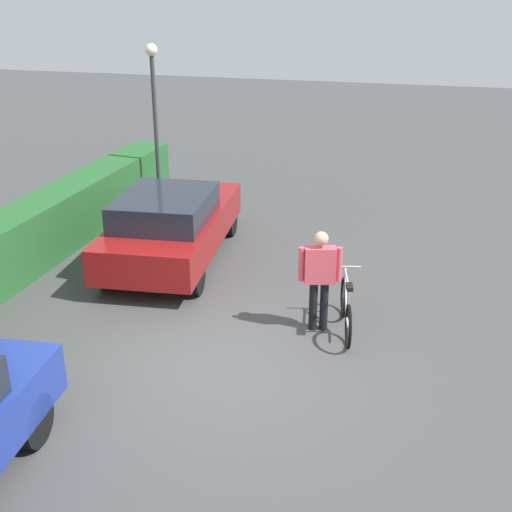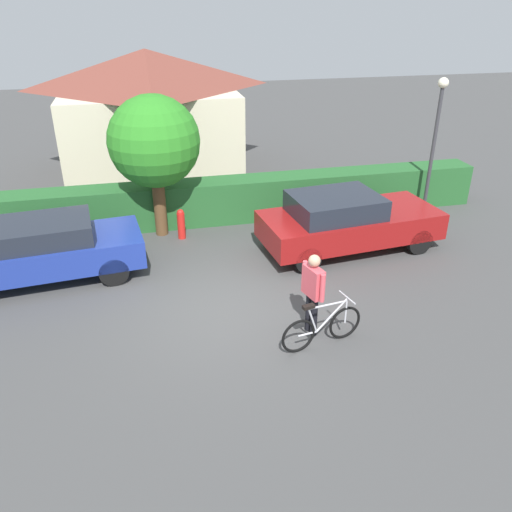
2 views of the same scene
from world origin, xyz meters
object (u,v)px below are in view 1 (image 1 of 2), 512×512
Objects in this scene: parked_car_far at (172,224)px; person_rider at (320,274)px; street_lamp at (154,103)px; bicycle at (346,309)px.

parked_car_far is 3.82m from person_rider.
parked_car_far is at bearing -152.42° from street_lamp.
bicycle is 0.42× the size of street_lamp.
street_lamp reaches higher than parked_car_far.
street_lamp is (4.98, 5.29, 2.14)m from bicycle.
street_lamp is at bearing 43.96° from person_rider.
parked_car_far is at bearing 62.64° from bicycle.
parked_car_far is at bearing 58.83° from person_rider.
street_lamp reaches higher than bicycle.
parked_car_far is 1.19× the size of street_lamp.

